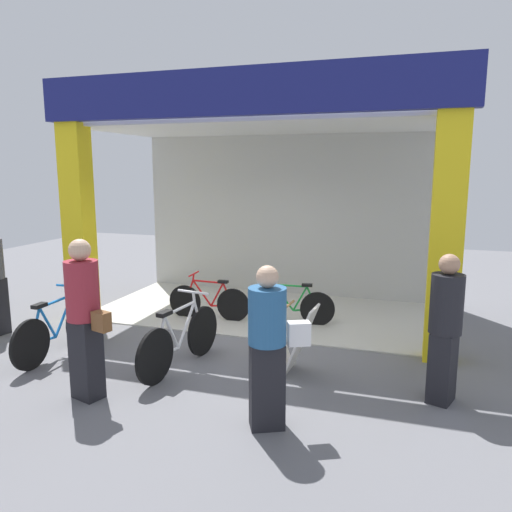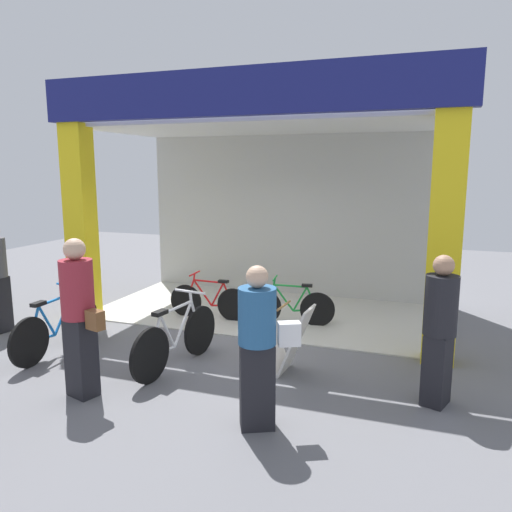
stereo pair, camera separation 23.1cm
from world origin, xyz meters
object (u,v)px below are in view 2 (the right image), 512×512
at_px(bicycle_parked_0, 176,339).
at_px(pedestrian_0, 440,329).
at_px(pedestrian_1, 79,315).
at_px(bicycle_inside_0, 291,306).
at_px(bicycle_parked_1, 57,328).
at_px(pedestrian_2, 258,345).
at_px(bicycle_inside_1, 210,301).
at_px(sandwich_board_sign, 283,339).

height_order(bicycle_parked_0, pedestrian_0, pedestrian_0).
bearing_deg(pedestrian_1, bicycle_inside_0, 64.97).
distance_m(bicycle_parked_1, pedestrian_0, 5.00).
relative_size(bicycle_parked_0, bicycle_parked_1, 1.02).
bearing_deg(pedestrian_2, pedestrian_1, -179.83).
bearing_deg(bicycle_parked_1, bicycle_inside_1, 58.61).
bearing_deg(bicycle_parked_1, bicycle_inside_0, 40.53).
bearing_deg(pedestrian_0, bicycle_parked_0, -179.04).
height_order(bicycle_parked_0, bicycle_parked_1, bicycle_parked_0).
bearing_deg(pedestrian_1, sandwich_board_sign, 35.45).
height_order(bicycle_inside_1, pedestrian_2, pedestrian_2).
height_order(pedestrian_1, pedestrian_2, pedestrian_1).
relative_size(bicycle_inside_0, pedestrian_2, 0.87).
relative_size(bicycle_inside_0, bicycle_parked_0, 0.83).
height_order(bicycle_inside_1, pedestrian_0, pedestrian_0).
bearing_deg(bicycle_parked_1, pedestrian_1, -38.75).
bearing_deg(bicycle_parked_1, bicycle_parked_0, 3.66).
relative_size(bicycle_inside_1, bicycle_parked_0, 0.84).
distance_m(pedestrian_1, pedestrian_2, 2.11).
bearing_deg(bicycle_inside_1, bicycle_inside_0, 6.46).
height_order(sandwich_board_sign, pedestrian_1, pedestrian_1).
bearing_deg(bicycle_inside_1, pedestrian_0, -28.77).
relative_size(bicycle_inside_1, bicycle_parked_1, 0.86).
distance_m(bicycle_inside_0, bicycle_inside_1, 1.41).
distance_m(sandwich_board_sign, pedestrian_1, 2.46).
xyz_separation_m(bicycle_parked_0, pedestrian_1, (-0.62, -1.07, 0.57)).
distance_m(bicycle_inside_1, pedestrian_2, 3.73).
relative_size(sandwich_board_sign, pedestrian_2, 0.54).
relative_size(bicycle_inside_0, pedestrian_1, 0.79).
distance_m(bicycle_parked_0, bicycle_parked_1, 1.81).
bearing_deg(pedestrian_2, bicycle_inside_0, 99.97).
bearing_deg(bicycle_inside_1, pedestrian_2, -57.65).
bearing_deg(bicycle_inside_1, bicycle_parked_0, -76.80).
bearing_deg(bicycle_inside_0, bicycle_parked_1, -139.47).
bearing_deg(pedestrian_2, bicycle_inside_1, 122.35).
relative_size(pedestrian_1, pedestrian_2, 1.10).
height_order(bicycle_inside_0, bicycle_parked_1, bicycle_parked_1).
bearing_deg(sandwich_board_sign, pedestrian_0, -8.47).
distance_m(bicycle_parked_1, pedestrian_1, 1.63).
distance_m(pedestrian_0, pedestrian_1, 3.95).
xyz_separation_m(pedestrian_1, pedestrian_2, (2.11, 0.01, -0.09)).
xyz_separation_m(bicycle_inside_1, pedestrian_1, (-0.13, -3.13, 0.63)).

